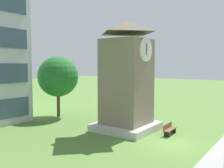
# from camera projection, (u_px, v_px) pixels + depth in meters

# --- Properties ---
(ground_plane) EXTENTS (160.00, 160.00, 0.00)m
(ground_plane) POSITION_uv_depth(u_px,v_px,m) (172.00, 144.00, 17.61)
(ground_plane) COLOR #567F38
(kerb_strip) EXTENTS (120.00, 1.60, 0.01)m
(kerb_strip) POSITION_uv_depth(u_px,v_px,m) (222.00, 154.00, 15.70)
(kerb_strip) COLOR #9E9E99
(kerb_strip) RESTS_ON ground
(clock_tower) EXTENTS (4.71, 4.71, 9.19)m
(clock_tower) POSITION_uv_depth(u_px,v_px,m) (127.00, 83.00, 21.18)
(clock_tower) COLOR gray
(clock_tower) RESTS_ON ground
(park_bench) EXTENTS (1.82, 0.55, 0.88)m
(park_bench) POSITION_uv_depth(u_px,v_px,m) (169.00, 129.00, 19.94)
(park_bench) COLOR brown
(park_bench) RESTS_ON ground
(tree_by_building) EXTENTS (4.32, 4.32, 6.50)m
(tree_by_building) POSITION_uv_depth(u_px,v_px,m) (58.00, 77.00, 26.64)
(tree_by_building) COLOR #513823
(tree_by_building) RESTS_ON ground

